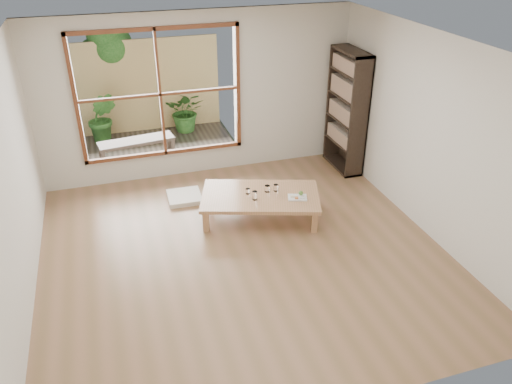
# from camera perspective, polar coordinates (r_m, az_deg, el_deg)

# --- Properties ---
(ground) EXTENTS (5.00, 5.00, 0.00)m
(ground) POSITION_cam_1_polar(r_m,az_deg,el_deg) (6.47, -1.49, -6.77)
(ground) COLOR #956A4A
(ground) RESTS_ON ground
(low_table) EXTENTS (1.84, 1.38, 0.36)m
(low_table) POSITION_cam_1_polar(r_m,az_deg,el_deg) (7.01, 0.50, -0.62)
(low_table) COLOR tan
(low_table) RESTS_ON ground
(floor_cushion) EXTENTS (0.51, 0.51, 0.07)m
(floor_cushion) POSITION_cam_1_polar(r_m,az_deg,el_deg) (7.67, -8.18, -0.57)
(floor_cushion) COLOR silver
(floor_cushion) RESTS_ON ground
(bookshelf) EXTENTS (0.32, 0.89, 1.98)m
(bookshelf) POSITION_cam_1_polar(r_m,az_deg,el_deg) (8.37, 10.33, 9.05)
(bookshelf) COLOR #2E2219
(bookshelf) RESTS_ON ground
(glass_tall) EXTENTS (0.07, 0.07, 0.13)m
(glass_tall) POSITION_cam_1_polar(r_m,az_deg,el_deg) (6.84, -0.14, -0.40)
(glass_tall) COLOR silver
(glass_tall) RESTS_ON low_table
(glass_mid) EXTENTS (0.07, 0.07, 0.10)m
(glass_mid) POSITION_cam_1_polar(r_m,az_deg,el_deg) (7.07, 2.29, 0.48)
(glass_mid) COLOR silver
(glass_mid) RESTS_ON low_table
(glass_short) EXTENTS (0.07, 0.07, 0.10)m
(glass_short) POSITION_cam_1_polar(r_m,az_deg,el_deg) (7.05, 1.30, 0.39)
(glass_short) COLOR silver
(glass_short) RESTS_ON low_table
(glass_small) EXTENTS (0.06, 0.06, 0.08)m
(glass_small) POSITION_cam_1_polar(r_m,az_deg,el_deg) (7.00, -0.94, 0.09)
(glass_small) COLOR silver
(glass_small) RESTS_ON low_table
(food_tray) EXTENTS (0.30, 0.26, 0.08)m
(food_tray) POSITION_cam_1_polar(r_m,az_deg,el_deg) (6.93, 4.83, -0.51)
(food_tray) COLOR white
(food_tray) RESTS_ON low_table
(deck) EXTENTS (2.80, 2.00, 0.05)m
(deck) POSITION_cam_1_polar(r_m,az_deg,el_deg) (9.44, -11.06, 4.85)
(deck) COLOR #3C342C
(deck) RESTS_ON ground
(garden_bench) EXTENTS (1.31, 0.54, 0.40)m
(garden_bench) POSITION_cam_1_polar(r_m,az_deg,el_deg) (8.84, -13.50, 5.46)
(garden_bench) COLOR #2E2219
(garden_bench) RESTS_ON deck
(bamboo_fence) EXTENTS (2.80, 0.06, 1.80)m
(bamboo_fence) POSITION_cam_1_polar(r_m,az_deg,el_deg) (10.07, -12.33, 11.73)
(bamboo_fence) COLOR tan
(bamboo_fence) RESTS_ON ground
(shrub_right) EXTENTS (0.90, 0.84, 0.82)m
(shrub_right) POSITION_cam_1_polar(r_m,az_deg,el_deg) (9.99, -7.99, 9.16)
(shrub_right) COLOR #356424
(shrub_right) RESTS_ON deck
(shrub_left) EXTENTS (0.64, 0.56, 0.99)m
(shrub_left) POSITION_cam_1_polar(r_m,az_deg,el_deg) (9.71, -17.13, 8.08)
(shrub_left) COLOR #356424
(shrub_left) RESTS_ON deck
(garden_tree) EXTENTS (1.04, 0.85, 2.22)m
(garden_tree) POSITION_cam_1_polar(r_m,az_deg,el_deg) (10.15, -16.90, 15.57)
(garden_tree) COLOR #4C3D2D
(garden_tree) RESTS_ON ground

